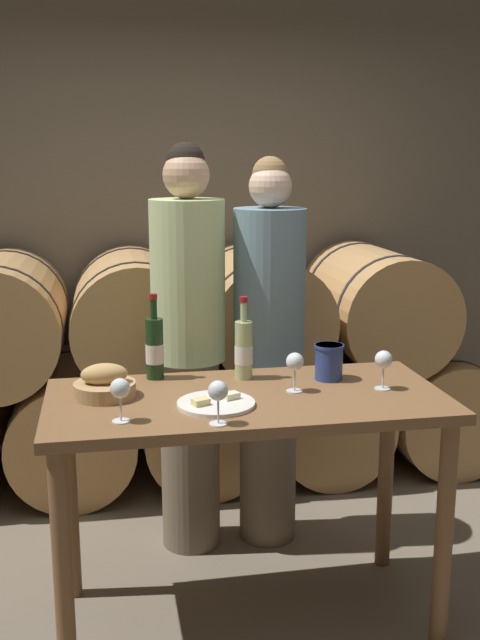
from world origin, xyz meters
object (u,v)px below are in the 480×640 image
tasting_table (247,432)px  wine_bottle_red (155,348)px  person_left (189,347)px  wine_glass_far_left (120,390)px  blue_crock (329,361)px  wine_glass_center (295,363)px  person_right (269,350)px  wine_glass_left (218,392)px  cheese_plate (216,403)px  bread_basket (105,385)px  wine_bottle_white (244,349)px  wine_glass_right (384,361)px

tasting_table → wine_bottle_red: bearing=138.3°
person_left → wine_glass_far_left: size_ratio=12.26×
blue_crock → wine_glass_center: 0.21m
tasting_table → blue_crock: 0.43m
person_right → wine_glass_left: size_ratio=11.87×
tasting_table → blue_crock: bearing=21.9°
wine_glass_left → cheese_plate: bearing=83.6°
blue_crock → person_left: bearing=135.6°
tasting_table → bread_basket: (-0.50, 0.08, 0.18)m
wine_glass_far_left → bread_basket: bearing=100.4°
wine_bottle_white → wine_glass_far_left: bearing=-139.9°
wine_glass_center → bread_basket: bearing=174.8°
person_left → wine_glass_right: 0.91m
wine_bottle_white → wine_glass_center: (0.15, -0.20, -0.01)m
wine_glass_far_left → cheese_plate: bearing=17.4°
person_left → wine_bottle_red: bearing=-116.5°
wine_bottle_red → blue_crock: size_ratio=2.41×
blue_crock → wine_glass_left: wine_glass_left is taller
person_left → wine_glass_far_left: 0.87m
wine_glass_left → wine_glass_center: size_ratio=1.00×
wine_glass_right → cheese_plate: bearing=-173.2°
person_left → bread_basket: (-0.37, -0.54, 0.01)m
wine_bottle_red → cheese_plate: bearing=-63.5°
person_left → wine_bottle_red: 0.39m
person_right → tasting_table: bearing=-109.6°
wine_glass_left → bread_basket: bearing=135.3°
tasting_table → person_right: size_ratio=0.82×
wine_bottle_red → blue_crock: bearing=-11.6°
person_right → wine_glass_right: person_right is taller
person_right → blue_crock: bearing=-74.8°
wine_glass_far_left → wine_bottle_red: bearing=72.9°
tasting_table → blue_crock: blue_crock is taller
tasting_table → person_right: bearing=70.4°
wine_glass_far_left → wine_glass_center: 0.67m
blue_crock → cheese_plate: bearing=-154.1°
tasting_table → bread_basket: 0.54m
person_right → wine_bottle_red: 0.64m
wine_bottle_red → cheese_plate: (0.18, -0.37, -0.11)m
wine_glass_left → wine_glass_center: same height
wine_glass_left → wine_glass_far_left: bearing=165.1°
cheese_plate → wine_glass_center: bearing=19.0°
blue_crock → wine_bottle_red: bearing=168.4°
person_right → cheese_plate: (-0.35, -0.71, 0.01)m
blue_crock → wine_glass_left: size_ratio=0.94×
cheese_plate → tasting_table: bearing=35.8°
cheese_plate → wine_glass_center: 0.34m
person_left → wine_glass_far_left: bearing=-111.2°
bread_basket → blue_crock: bearing=4.2°
wine_bottle_red → wine_glass_center: size_ratio=2.28×
person_left → bread_basket: bearing=-124.0°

